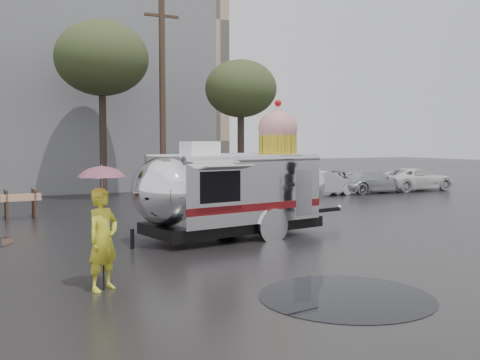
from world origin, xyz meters
TOP-DOWN VIEW (x-y plane):
  - ground at (0.00, 0.00)m, footprint 120.00×120.00m
  - puddles at (-3.54, 1.53)m, footprint 9.18×11.20m
  - utility_pole at (2.50, 14.00)m, footprint 1.60×0.28m
  - tree_mid at (0.00, 15.00)m, footprint 4.20×4.20m
  - tree_right at (6.00, 13.00)m, footprint 3.36×3.36m
  - parked_cars at (11.78, 12.00)m, footprint 13.20×1.90m
  - airstream_trailer at (0.97, 3.33)m, footprint 7.25×3.45m
  - person_left at (-3.67, -0.67)m, footprint 0.79×0.72m
  - umbrella_pink at (-3.67, -0.67)m, footprint 1.04×1.04m

SIDE VIEW (x-z plane):
  - ground at x=0.00m, z-range 0.00..0.00m
  - puddles at x=-3.54m, z-range 0.00..0.01m
  - parked_cars at x=11.78m, z-range -0.03..1.47m
  - person_left at x=-3.67m, z-range 0.00..1.83m
  - airstream_trailer at x=0.97m, z-range -0.59..3.35m
  - umbrella_pink at x=-3.67m, z-range 0.77..3.03m
  - utility_pole at x=2.50m, z-range 0.12..9.12m
  - tree_right at x=6.00m, z-range 1.85..8.27m
  - tree_mid at x=0.00m, z-range 2.33..10.35m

